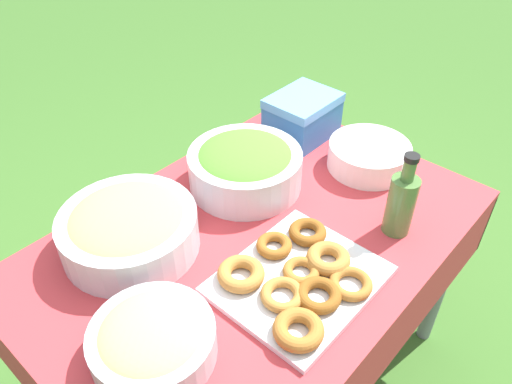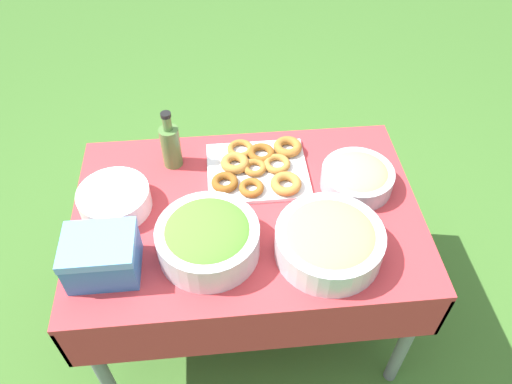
% 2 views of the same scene
% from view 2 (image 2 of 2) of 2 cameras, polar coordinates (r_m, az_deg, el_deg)
% --- Properties ---
extents(ground_plane, '(14.00, 14.00, 0.00)m').
position_cam_2_polar(ground_plane, '(2.40, -0.84, -13.36)').
color(ground_plane, '#3D6B28').
extents(picnic_table, '(1.26, 0.85, 0.71)m').
position_cam_2_polar(picnic_table, '(1.89, -1.05, -4.03)').
color(picnic_table, '#B73338').
rests_on(picnic_table, ground_plane).
extents(salad_bowl, '(0.34, 0.34, 0.14)m').
position_cam_2_polar(salad_bowl, '(1.64, -5.51, -5.24)').
color(salad_bowl, silver).
rests_on(salad_bowl, picnic_table).
extents(pasta_bowl, '(0.27, 0.27, 0.10)m').
position_cam_2_polar(pasta_bowl, '(1.90, 11.51, 1.74)').
color(pasta_bowl, '#B2B7BC').
rests_on(pasta_bowl, picnic_table).
extents(donut_platter, '(0.41, 0.36, 0.05)m').
position_cam_2_polar(donut_platter, '(1.93, 0.34, 2.82)').
color(donut_platter, silver).
rests_on(donut_platter, picnic_table).
extents(plate_stack, '(0.26, 0.26, 0.08)m').
position_cam_2_polar(plate_stack, '(1.86, -15.85, -0.85)').
color(plate_stack, white).
rests_on(plate_stack, picnic_table).
extents(olive_oil_bottle, '(0.08, 0.08, 0.25)m').
position_cam_2_polar(olive_oil_bottle, '(1.94, -9.73, 5.34)').
color(olive_oil_bottle, '#4C7238').
rests_on(olive_oil_bottle, picnic_table).
extents(bread_bowl, '(0.36, 0.36, 0.13)m').
position_cam_2_polar(bread_bowl, '(1.65, 8.38, -5.49)').
color(bread_bowl, silver).
rests_on(bread_bowl, picnic_table).
extents(cooler_box, '(0.23, 0.18, 0.15)m').
position_cam_2_polar(cooler_box, '(1.66, -17.20, -7.00)').
color(cooler_box, '#3372B7').
rests_on(cooler_box, picnic_table).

